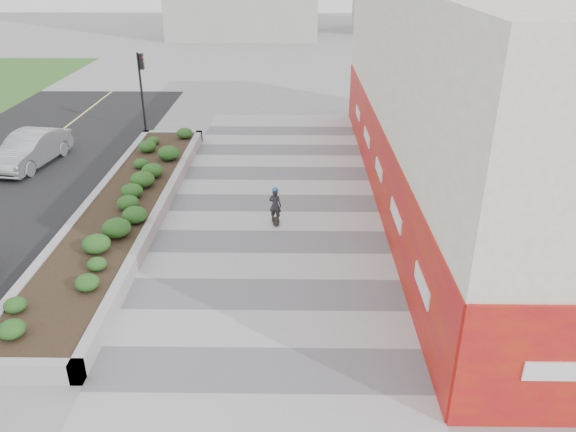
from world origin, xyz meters
name	(u,v)px	position (x,y,z in m)	size (l,w,h in m)	color
ground	(263,333)	(0.00, 0.00, 0.00)	(160.00, 160.00, 0.00)	gray
walkway	(269,272)	(0.00, 3.00, 0.01)	(8.00, 36.00, 0.01)	#A8A8AD
building	(462,98)	(6.98, 8.98, 3.98)	(6.04, 24.08, 8.00)	beige
planter	(125,205)	(-5.50, 7.00, 0.42)	(3.00, 18.00, 0.90)	#9E9EA0
traffic_signal_near	(142,81)	(-7.23, 17.50, 2.76)	(0.33, 0.28, 4.20)	black
manhole_cover	(285,273)	(0.50, 3.00, 0.00)	(0.44, 0.44, 0.01)	#595654
skateboarder	(275,205)	(0.09, 6.46, 0.71)	(0.52, 0.74, 1.39)	beige
car_silver	(30,149)	(-11.21, 12.28, 0.77)	(1.62, 4.64, 1.53)	#A4A6AB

